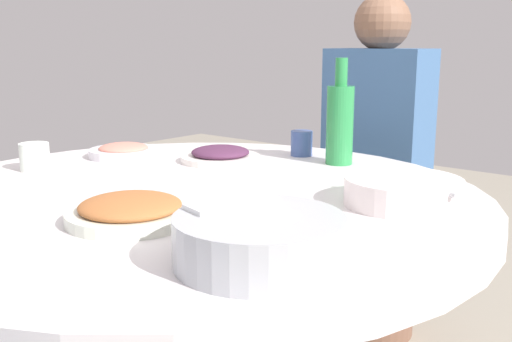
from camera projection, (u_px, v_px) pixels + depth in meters
round_dining_table at (189, 231)px, 1.34m from camera, size 1.33×1.33×0.72m
rice_bowl at (259, 239)px, 0.88m from camera, size 0.26×0.26×0.08m
soup_bowl at (403, 192)px, 1.21m from camera, size 0.26×0.24×0.06m
dish_eggplant at (220, 155)px, 1.66m from camera, size 0.22×0.22×0.04m
dish_shrimp at (124, 151)px, 1.73m from camera, size 0.20×0.20×0.04m
dish_stirfry at (131, 210)px, 1.10m from camera, size 0.24×0.24×0.05m
green_bottle at (340, 122)px, 1.61m from camera, size 0.07×0.07×0.29m
tea_cup_near at (302, 143)px, 1.74m from camera, size 0.06×0.06×0.07m
tea_cup_far at (35, 157)px, 1.54m from camera, size 0.08×0.08×0.07m
stool_for_diner_right at (371, 273)px, 2.17m from camera, size 0.31×0.31×0.45m
diner_right at (378, 125)px, 2.05m from camera, size 0.35×0.35×0.76m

